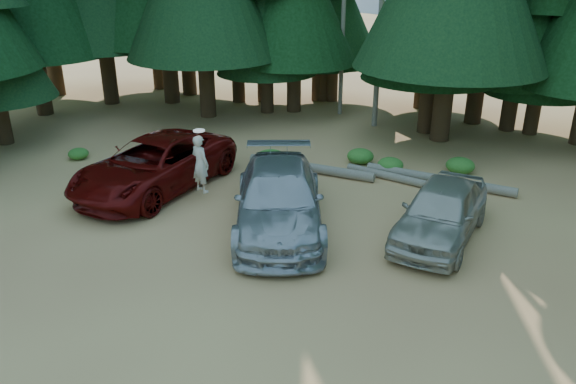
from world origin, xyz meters
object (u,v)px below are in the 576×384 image
at_px(log_left, 310,168).
at_px(log_mid, 390,176).
at_px(silver_minivan_right, 441,211).
at_px(frisbee_player, 200,164).
at_px(log_right, 439,179).
at_px(silver_minivan_center, 279,199).
at_px(red_pickup, 155,165).

distance_m(log_left, log_mid, 2.85).
height_order(silver_minivan_right, log_mid, silver_minivan_right).
distance_m(frisbee_player, log_mid, 6.57).
bearing_deg(log_right, log_mid, -163.43).
relative_size(silver_minivan_right, log_right, 0.92).
distance_m(frisbee_player, log_right, 8.03).
height_order(silver_minivan_center, silver_minivan_right, silver_minivan_center).
bearing_deg(red_pickup, frisbee_player, 1.31).
xyz_separation_m(frisbee_player, log_left, (2.55, 3.41, -1.03)).
height_order(silver_minivan_right, frisbee_player, frisbee_player).
bearing_deg(silver_minivan_center, silver_minivan_right, -9.44).
xyz_separation_m(log_left, log_right, (4.45, 0.39, -0.01)).
height_order(frisbee_player, log_right, frisbee_player).
bearing_deg(log_left, red_pickup, -138.74).
xyz_separation_m(silver_minivan_right, frisbee_player, (-7.39, 0.23, 0.40)).
xyz_separation_m(red_pickup, silver_minivan_center, (4.83, -1.30, 0.01)).
distance_m(silver_minivan_center, log_right, 6.33).
distance_m(red_pickup, log_left, 5.44).
distance_m(silver_minivan_center, log_mid, 5.28).
distance_m(silver_minivan_right, log_mid, 4.35).
bearing_deg(log_mid, frisbee_player, -130.72).
bearing_deg(frisbee_player, log_mid, -124.14).
relative_size(red_pickup, log_right, 1.22).
height_order(red_pickup, silver_minivan_right, red_pickup).
relative_size(silver_minivan_center, log_right, 1.17).
xyz_separation_m(silver_minivan_right, log_left, (-4.84, 3.63, -0.62)).
distance_m(log_left, log_right, 4.47).
relative_size(log_left, log_mid, 1.44).
bearing_deg(log_right, red_pickup, -148.98).
bearing_deg(log_left, silver_minivan_center, -78.87).
bearing_deg(log_mid, red_pickup, -139.40).
distance_m(silver_minivan_right, log_right, 4.09).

